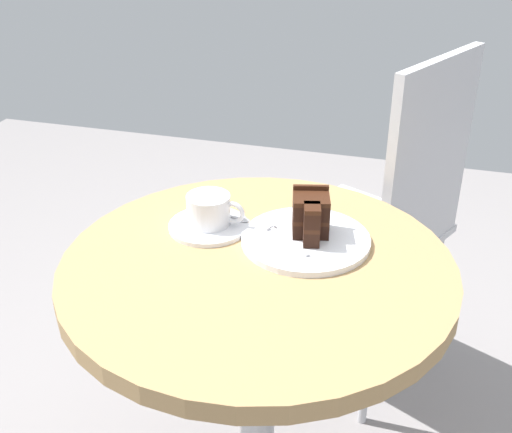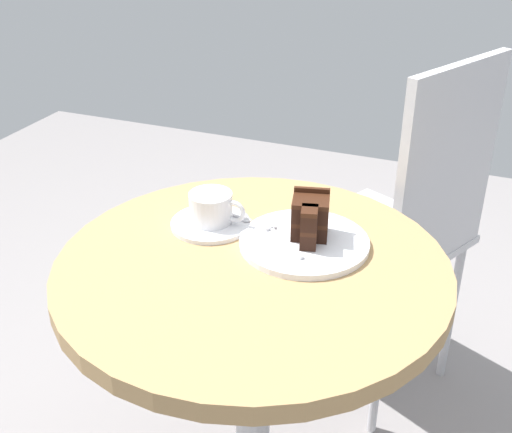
% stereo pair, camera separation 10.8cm
% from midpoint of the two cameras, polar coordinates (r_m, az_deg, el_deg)
% --- Properties ---
extents(cafe_table, '(0.70, 0.70, 0.71)m').
position_cam_midpoint_polar(cafe_table, '(1.21, -2.47, -8.98)').
color(cafe_table, '#A37F51').
rests_on(cafe_table, ground).
extents(saucer, '(0.15, 0.15, 0.01)m').
position_cam_midpoint_polar(saucer, '(1.24, -6.75, -0.89)').
color(saucer, white).
rests_on(saucer, cafe_table).
extents(coffee_cup, '(0.11, 0.08, 0.06)m').
position_cam_midpoint_polar(coffee_cup, '(1.23, -6.67, 0.61)').
color(coffee_cup, white).
rests_on(coffee_cup, saucer).
extents(teaspoon, '(0.11, 0.03, 0.00)m').
position_cam_midpoint_polar(teaspoon, '(1.26, -4.74, -0.07)').
color(teaspoon, '#B7B7BC').
rests_on(teaspoon, saucer).
extents(cake_plate, '(0.24, 0.24, 0.01)m').
position_cam_midpoint_polar(cake_plate, '(1.19, 1.83, -2.14)').
color(cake_plate, white).
rests_on(cake_plate, cafe_table).
extents(cake_slice, '(0.08, 0.10, 0.08)m').
position_cam_midpoint_polar(cake_slice, '(1.18, 2.28, 0.01)').
color(cake_slice, black).
rests_on(cake_slice, cake_plate).
extents(fork, '(0.12, 0.11, 0.00)m').
position_cam_midpoint_polar(fork, '(1.19, -0.67, -1.52)').
color(fork, '#B7B7BC').
rests_on(fork, cake_plate).
extents(napkin, '(0.17, 0.17, 0.00)m').
position_cam_midpoint_polar(napkin, '(1.20, 2.73, -2.01)').
color(napkin, tan).
rests_on(napkin, cafe_table).
extents(cafe_chair, '(0.51, 0.51, 0.97)m').
position_cam_midpoint_polar(cafe_chair, '(1.65, 10.12, 0.74)').
color(cafe_chair, '#BCBCC1').
rests_on(cafe_chair, ground).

